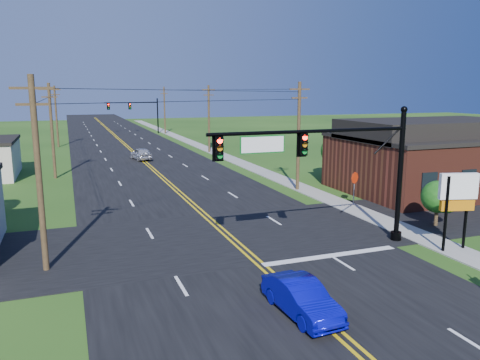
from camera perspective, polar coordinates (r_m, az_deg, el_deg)
name	(u,v)px	position (r m, az deg, el deg)	size (l,w,h in m)	color
ground	(336,338)	(17.15, 11.68, -18.31)	(260.00, 260.00, 0.00)	#1D4012
road_main	(134,154)	(63.66, -12.78, 3.12)	(16.00, 220.00, 0.04)	black
road_cross	(225,236)	(27.21, -1.84, -6.86)	(70.00, 10.00, 0.04)	black
sidewalk	(234,160)	(56.42, -0.75, 2.45)	(2.00, 160.00, 0.08)	gray
signal_mast_main	(330,161)	(24.36, 10.87, 2.29)	(11.30, 0.60, 7.48)	black
signal_mast_far	(135,110)	(93.52, -12.68, 8.30)	(10.98, 0.60, 7.48)	black
brick_building	(430,163)	(42.01, 22.11, 1.93)	(14.20, 11.20, 4.70)	#562318
utility_pole_left_a	(38,171)	(22.91, -23.36, 0.98)	(1.80, 0.28, 9.00)	#372A19
utility_pole_left_b	(52,129)	(47.75, -21.96, 5.78)	(1.80, 0.28, 9.00)	#372A19
utility_pole_left_c	(56,115)	(74.69, -21.49, 7.37)	(1.80, 0.28, 9.00)	#372A19
utility_pole_right_a	(299,134)	(39.15, 7.15, 5.54)	(1.80, 0.28, 9.00)	#372A19
utility_pole_right_b	(209,118)	(63.30, -3.81, 7.60)	(1.80, 0.28, 9.00)	#372A19
utility_pole_right_c	(165,109)	(92.43, -9.18, 8.51)	(1.80, 0.28, 9.00)	#372A19
tree_right_back	(336,151)	(45.89, 11.68, 3.50)	(3.00, 3.00, 4.10)	#372A19
shrub_corner	(438,197)	(31.27, 22.95, -1.91)	(2.00, 2.00, 2.86)	#372A19
blue_car	(301,299)	(18.13, 7.49, -14.15)	(1.40, 4.01, 1.32)	#0809AE
distant_car	(141,154)	(57.86, -11.98, 3.12)	(1.74, 4.32, 1.47)	#B3B3B8
stop_sign	(355,181)	(35.30, 13.79, -0.14)	(0.81, 0.39, 2.43)	slate
pylon_sign	(458,195)	(26.55, 25.02, -1.63)	(2.02, 0.79, 4.14)	black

